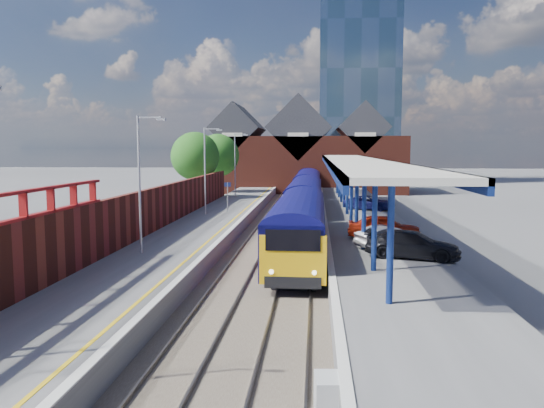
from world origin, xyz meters
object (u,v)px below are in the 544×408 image
Objects in this scene: platform_sign at (228,192)px; parked_car_blue at (370,203)px; relay_cabinet at (330,397)px; lamp_post_c at (207,165)px; lamp_post_b at (142,175)px; parked_car_red at (384,227)px; parked_car_silver at (389,237)px; train at (307,189)px; lamp_post_d at (236,161)px; parked_car_dark at (413,245)px.

parked_car_blue is at bearing 10.87° from platform_sign.
lamp_post_c is at bearing 102.53° from relay_cabinet.
lamp_post_b is at bearing 171.96° from parked_car_blue.
parked_car_red is at bearing 74.92° from relay_cabinet.
parked_car_silver is 18.03m from parked_car_blue.
train reaches higher than relay_cabinet.
parked_car_silver is at bearing 10.31° from lamp_post_b.
lamp_post_c is 2.80× the size of platform_sign.
parked_car_blue is at bearing -54.79° from train.
lamp_post_c is at bearing 17.82° from parked_car_silver.
lamp_post_d is at bearing 155.10° from train.
platform_sign is at bearing 55.74° from lamp_post_c.
lamp_post_d is 1.89× the size of parked_car_silver.
parked_car_blue is at bearing 56.39° from lamp_post_b.
lamp_post_c is (0.00, 16.00, 0.00)m from lamp_post_b.
platform_sign is (1.36, 2.00, -2.30)m from lamp_post_c.
lamp_post_d is 35.03m from parked_car_dark.
parked_car_red is at bearing -77.77° from train.
lamp_post_d is 32.48m from parked_car_silver.
lamp_post_b and lamp_post_d have the same top height.
train reaches higher than parked_car_blue.
lamp_post_b is 1.60× the size of parked_car_blue.
lamp_post_d is (0.00, 16.00, 0.00)m from lamp_post_c.
train is 15.55× the size of parked_car_red.
relay_cabinet is at bearing 172.37° from parked_car_red.
relay_cabinet is (1.31, -42.50, -1.62)m from train.
parked_car_silver is at bearing -79.31° from train.
platform_sign is 0.55× the size of parked_car_dark.
lamp_post_b and lamp_post_c have the same top height.
parked_car_dark reaches higher than parked_car_blue.
lamp_post_d is 1.65× the size of parked_car_red.
train is 17.78× the size of parked_car_silver.
lamp_post_c is 17.01m from parked_car_red.
train is at bearing 87.38° from relay_cabinet.
parked_car_silver is 3.71× the size of relay_cabinet.
lamp_post_d is 14.25m from platform_sign.
parked_car_dark is at bearing -78.68° from train.
lamp_post_b is 14.29m from parked_car_red.
train is 26.37× the size of platform_sign.
lamp_post_d is at bearing 38.48° from parked_car_dark.
lamp_post_d is 1.54× the size of parked_car_dark.
parked_car_silver is at bearing -178.36° from parked_car_red.
parked_car_red reaches higher than parked_car_silver.
lamp_post_b is at bearing 105.06° from parked_car_dark.
lamp_post_c is 3.34m from platform_sign.
parked_car_blue is (-0.04, 20.46, -0.05)m from parked_car_dark.
platform_sign is 21.87m from parked_car_dark.
platform_sign is at bearing -84.44° from lamp_post_d.
lamp_post_d is 47.26m from relay_cabinet.
relay_cabinet is (-3.68, -19.48, -1.22)m from parked_car_red.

